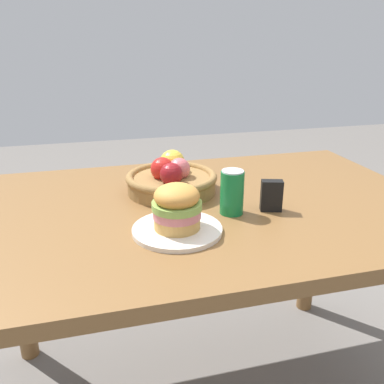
{
  "coord_description": "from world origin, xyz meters",
  "views": [
    {
      "loc": [
        -0.32,
        -1.08,
        1.22
      ],
      "look_at": [
        -0.05,
        -0.05,
        0.81
      ],
      "focal_mm": 38.25,
      "sensor_mm": 36.0,
      "label": 1
    }
  ],
  "objects_px": {
    "sandwich": "(177,206)",
    "fruit_basket": "(172,179)",
    "napkin_holder": "(271,196)",
    "soda_can": "(232,192)",
    "plate": "(177,230)"
  },
  "relations": [
    {
      "from": "sandwich",
      "to": "soda_can",
      "type": "bearing_deg",
      "value": 24.08
    },
    {
      "from": "sandwich",
      "to": "soda_can",
      "type": "xyz_separation_m",
      "value": [
        0.17,
        0.08,
        -0.01
      ]
    },
    {
      "from": "soda_can",
      "to": "fruit_basket",
      "type": "height_order",
      "value": "soda_can"
    },
    {
      "from": "sandwich",
      "to": "napkin_holder",
      "type": "distance_m",
      "value": 0.3
    },
    {
      "from": "sandwich",
      "to": "napkin_holder",
      "type": "height_order",
      "value": "sandwich"
    },
    {
      "from": "fruit_basket",
      "to": "napkin_holder",
      "type": "distance_m",
      "value": 0.33
    },
    {
      "from": "plate",
      "to": "soda_can",
      "type": "relative_size",
      "value": 1.83
    },
    {
      "from": "plate",
      "to": "fruit_basket",
      "type": "relative_size",
      "value": 0.79
    },
    {
      "from": "soda_can",
      "to": "napkin_holder",
      "type": "bearing_deg",
      "value": -5.35
    },
    {
      "from": "plate",
      "to": "fruit_basket",
      "type": "height_order",
      "value": "fruit_basket"
    },
    {
      "from": "soda_can",
      "to": "napkin_holder",
      "type": "xyz_separation_m",
      "value": [
        0.12,
        -0.01,
        -0.02
      ]
    },
    {
      "from": "soda_can",
      "to": "napkin_holder",
      "type": "distance_m",
      "value": 0.12
    },
    {
      "from": "napkin_holder",
      "to": "plate",
      "type": "bearing_deg",
      "value": -149.95
    },
    {
      "from": "soda_can",
      "to": "napkin_holder",
      "type": "relative_size",
      "value": 1.4
    },
    {
      "from": "sandwich",
      "to": "fruit_basket",
      "type": "height_order",
      "value": "sandwich"
    }
  ]
}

